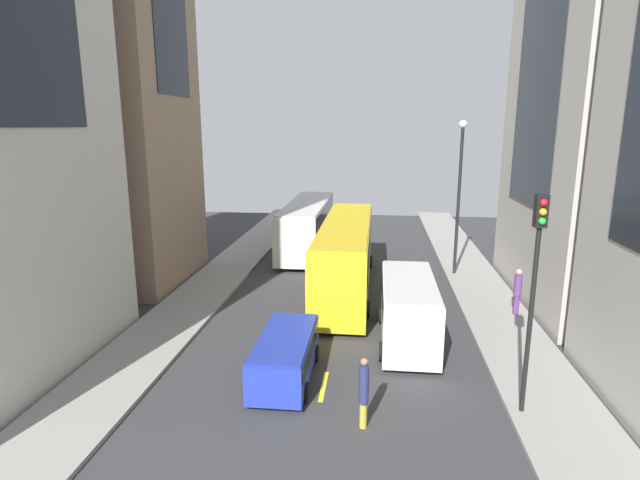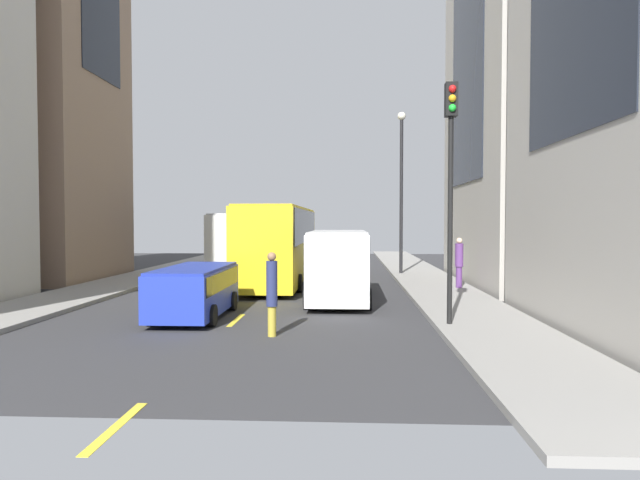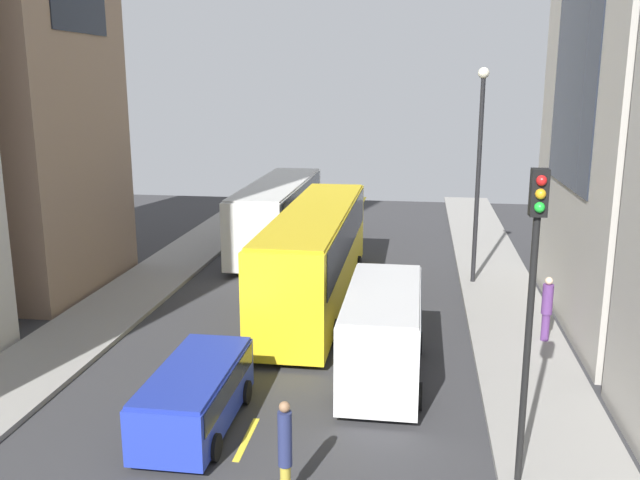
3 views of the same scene
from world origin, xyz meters
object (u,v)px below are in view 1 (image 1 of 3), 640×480
city_bus_white (307,222)px  pedestrian_walking_far (364,390)px  streetcar_yellow (346,249)px  car_blue_0 (285,353)px  traffic_light_near_corner (536,267)px  pedestrian_crossing_near (517,290)px  delivery_van_white (408,306)px

city_bus_white → pedestrian_walking_far: size_ratio=5.40×
streetcar_yellow → car_blue_0: size_ratio=2.96×
city_bus_white → traffic_light_near_corner: (9.17, -19.65, 2.61)m
car_blue_0 → pedestrian_walking_far: pedestrian_walking_far is taller
car_blue_0 → pedestrian_crossing_near: 11.51m
pedestrian_crossing_near → car_blue_0: bearing=3.4°
delivery_van_white → traffic_light_near_corner: traffic_light_near_corner is taller
streetcar_yellow → pedestrian_walking_far: size_ratio=6.14×
pedestrian_walking_far → delivery_van_white: bearing=-66.4°
streetcar_yellow → car_blue_0: bearing=-98.1°
delivery_van_white → car_blue_0: (-4.32, -3.52, -0.60)m
pedestrian_crossing_near → traffic_light_near_corner: bearing=44.4°
car_blue_0 → traffic_light_near_corner: (7.42, -1.45, 3.71)m
pedestrian_crossing_near → traffic_light_near_corner: traffic_light_near_corner is taller
car_blue_0 → pedestrian_crossing_near: (9.33, 6.73, 0.36)m
pedestrian_walking_far → traffic_light_near_corner: size_ratio=0.33×
city_bus_white → car_blue_0: (1.74, -18.20, -1.09)m
streetcar_yellow → delivery_van_white: (2.89, -6.55, -0.61)m
streetcar_yellow → pedestrian_crossing_near: bearing=-22.9°
city_bus_white → streetcar_yellow: bearing=-68.7°
city_bus_white → traffic_light_near_corner: size_ratio=1.79×
traffic_light_near_corner → streetcar_yellow: bearing=117.5°
pedestrian_walking_far → traffic_light_near_corner: bearing=-128.0°
streetcar_yellow → pedestrian_crossing_near: 8.62m
delivery_van_white → pedestrian_crossing_near: bearing=32.6°
city_bus_white → traffic_light_near_corner: 21.84m
city_bus_white → pedestrian_walking_far: (4.47, -20.80, -0.84)m
city_bus_white → delivery_van_white: size_ratio=1.97×
city_bus_white → traffic_light_near_corner: bearing=-65.0°
car_blue_0 → pedestrian_walking_far: bearing=-43.6°
pedestrian_walking_far → streetcar_yellow: bearing=-46.0°
streetcar_yellow → traffic_light_near_corner: 13.23m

